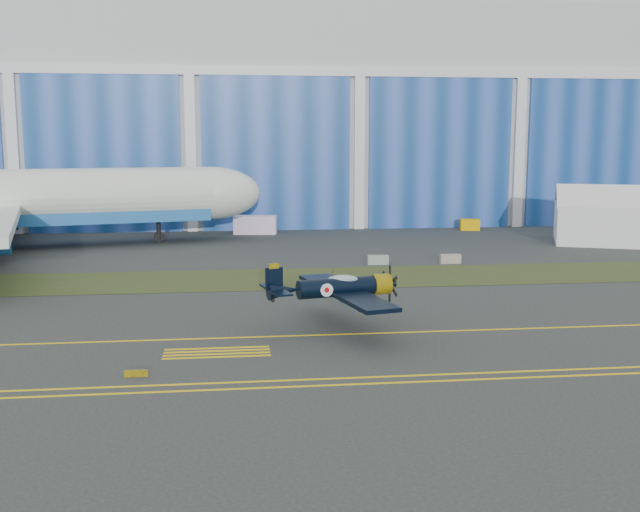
{
  "coord_description": "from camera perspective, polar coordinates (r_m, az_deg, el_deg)",
  "views": [
    {
      "loc": [
        -17.1,
        -49.37,
        11.93
      ],
      "look_at": [
        -10.51,
        5.42,
        3.29
      ],
      "focal_mm": 42.0,
      "sensor_mm": 36.0,
      "label": 1
    }
  ],
  "objects": [
    {
      "name": "ground",
      "position": [
        53.59,
        11.96,
        -4.16
      ],
      "size": [
        260.0,
        260.0,
        0.0
      ],
      "primitive_type": "plane",
      "color": "#343937",
      "rests_on": "ground"
    },
    {
      "name": "guard_board_left",
      "position": [
        39.48,
        -13.83,
        -8.69
      ],
      "size": [
        1.2,
        0.15,
        0.35
      ],
      "primitive_type": "cube",
      "color": "yellow",
      "rests_on": "ground"
    },
    {
      "name": "grass_median",
      "position": [
        66.71,
        8.11,
        -1.47
      ],
      "size": [
        260.0,
        10.0,
        0.02
      ],
      "primitive_type": "cube",
      "color": "#475128",
      "rests_on": "ground"
    },
    {
      "name": "barrier_b",
      "position": [
        73.51,
        9.91,
        -0.22
      ],
      "size": [
        2.0,
        0.61,
        0.9
      ],
      "primitive_type": "cube",
      "rotation": [
        0.0,
        0.0,
        -0.01
      ],
      "color": "gray",
      "rests_on": "ground"
    },
    {
      "name": "hangar",
      "position": [
        122.39,
        1.19,
        10.32
      ],
      "size": [
        220.0,
        45.7,
        30.0
      ],
      "color": "silver",
      "rests_on": "ground"
    },
    {
      "name": "hold_short_ladder",
      "position": [
        42.96,
        -7.86,
        -7.29
      ],
      "size": [
        6.0,
        2.4,
        0.02
      ],
      "primitive_type": null,
      "color": "yellow",
      "rests_on": "ground"
    },
    {
      "name": "edge_line_near",
      "position": [
        40.62,
        18.6,
        -8.64
      ],
      "size": [
        80.0,
        0.2,
        0.02
      ],
      "primitive_type": "cube",
      "color": "yellow",
      "rests_on": "ground"
    },
    {
      "name": "warbird",
      "position": [
        47.17,
        1.31,
        -2.4
      ],
      "size": [
        12.18,
        13.68,
        3.49
      ],
      "rotation": [
        0.0,
        0.0,
        0.23
      ],
      "color": "black",
      "rests_on": "ground"
    },
    {
      "name": "taxiway_centreline",
      "position": [
        49.02,
        13.84,
        -5.44
      ],
      "size": [
        200.0,
        0.2,
        0.02
      ],
      "primitive_type": "cube",
      "color": "yellow",
      "rests_on": "ground"
    },
    {
      "name": "tent",
      "position": [
        93.21,
        21.96,
        3.0
      ],
      "size": [
        17.52,
        15.39,
        6.77
      ],
      "rotation": [
        0.0,
        0.0,
        -0.39
      ],
      "color": "white",
      "rests_on": "ground"
    },
    {
      "name": "shipping_container",
      "position": [
        95.42,
        -4.96,
        2.39
      ],
      "size": [
        5.6,
        2.9,
        2.31
      ],
      "primitive_type": "cube",
      "rotation": [
        0.0,
        0.0,
        -0.15
      ],
      "color": "white",
      "rests_on": "ground"
    },
    {
      "name": "edge_line_far",
      "position": [
        41.49,
        18.01,
        -8.25
      ],
      "size": [
        80.0,
        0.2,
        0.02
      ],
      "primitive_type": "cube",
      "color": "yellow",
      "rests_on": "ground"
    },
    {
      "name": "barrier_a",
      "position": [
        72.05,
        4.44,
        -0.29
      ],
      "size": [
        2.01,
        0.64,
        0.9
      ],
      "primitive_type": "cube",
      "rotation": [
        0.0,
        0.0,
        -0.02
      ],
      "color": "gray",
      "rests_on": "ground"
    },
    {
      "name": "tug",
      "position": [
        101.0,
        11.35,
        2.36
      ],
      "size": [
        2.73,
        2.0,
        1.45
      ],
      "primitive_type": "cube",
      "rotation": [
        0.0,
        0.0,
        -0.19
      ],
      "color": "#F7B500",
      "rests_on": "ground"
    }
  ]
}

